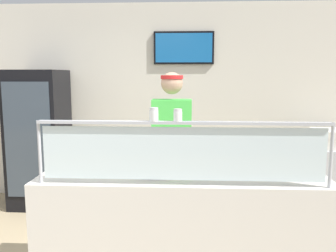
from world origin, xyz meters
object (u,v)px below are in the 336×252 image
(pizza_tray, at_px, (154,170))
(pepper_flake_shaker, at_px, (178,116))
(pizza_server, at_px, (150,168))
(worker_figure, at_px, (172,150))
(pizza_box_stack, at_px, (331,139))
(drink_fridge, at_px, (39,139))
(parmesan_shaker, at_px, (154,115))

(pizza_tray, bearing_deg, pepper_flake_shaker, -59.90)
(pizza_server, xyz_separation_m, worker_figure, (0.15, 0.61, 0.02))
(pizza_box_stack, bearing_deg, drink_fridge, 179.34)
(pizza_server, height_order, pepper_flake_shaker, pepper_flake_shaker)
(pizza_tray, relative_size, pizza_server, 1.68)
(pizza_tray, bearing_deg, pizza_box_stack, 39.02)
(pizza_tray, distance_m, pizza_server, 0.04)
(pizza_server, relative_size, pepper_flake_shaker, 3.21)
(parmesan_shaker, relative_size, pizza_box_stack, 0.21)
(pizza_tray, height_order, pizza_box_stack, pizza_box_stack)
(pizza_tray, height_order, worker_figure, worker_figure)
(parmesan_shaker, bearing_deg, pizza_tray, 95.64)
(pepper_flake_shaker, distance_m, drink_fridge, 2.85)
(pizza_tray, xyz_separation_m, worker_figure, (0.12, 0.59, 0.04))
(pizza_server, height_order, drink_fridge, drink_fridge)
(pizza_server, distance_m, parmesan_shaker, 0.57)
(parmesan_shaker, xyz_separation_m, pepper_flake_shaker, (0.17, 0.00, -0.00))
(pizza_box_stack, bearing_deg, pepper_flake_shaker, -132.66)
(pizza_box_stack, bearing_deg, parmesan_shaker, -135.13)
(pizza_server, bearing_deg, pepper_flake_shaker, -53.26)
(pizza_server, xyz_separation_m, pepper_flake_shaker, (0.23, -0.33, 0.46))
(pizza_tray, relative_size, pepper_flake_shaker, 5.40)
(drink_fridge, bearing_deg, worker_figure, -31.83)
(pepper_flake_shaker, height_order, pizza_box_stack, pepper_flake_shaker)
(pepper_flake_shaker, height_order, worker_figure, worker_figure)
(pizza_tray, xyz_separation_m, pizza_server, (-0.03, -0.02, 0.02))
(pepper_flake_shaker, distance_m, pizza_box_stack, 2.80)
(drink_fridge, relative_size, pizza_box_stack, 3.86)
(parmesan_shaker, bearing_deg, pepper_flake_shaker, 0.00)
(pizza_tray, distance_m, pizza_box_stack, 2.66)
(parmesan_shaker, bearing_deg, pizza_server, 101.12)
(worker_figure, bearing_deg, pizza_tray, -101.67)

